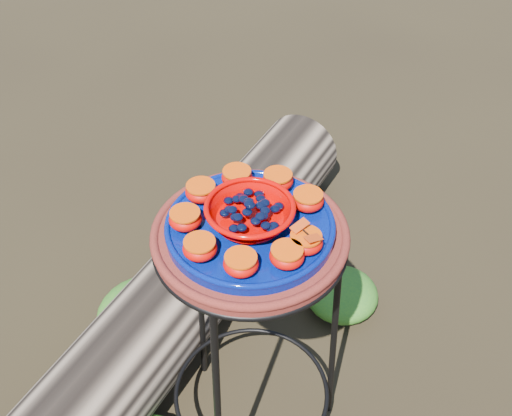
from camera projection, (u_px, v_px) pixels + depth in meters
plant_stand at (251, 345)px, 1.55m from camera, size 0.44×0.44×0.70m
terracotta_saucer at (250, 237)px, 1.30m from camera, size 0.40×0.40×0.03m
cobalt_plate at (250, 228)px, 1.29m from camera, size 0.34×0.34×0.02m
red_bowl at (250, 215)px, 1.26m from camera, size 0.17×0.17×0.05m
glass_gems at (250, 202)px, 1.24m from camera, size 0.13×0.13×0.02m
orange_half_0 at (306, 242)px, 1.21m from camera, size 0.07×0.07×0.04m
orange_half_1 at (308, 200)px, 1.30m from camera, size 0.07×0.07×0.04m
orange_half_2 at (278, 181)px, 1.35m from camera, size 0.07×0.07×0.04m
orange_half_3 at (237, 177)px, 1.36m from camera, size 0.07×0.07×0.04m
orange_half_4 at (201, 192)px, 1.32m from camera, size 0.07×0.07×0.04m
orange_half_5 at (185, 219)px, 1.26m from camera, size 0.07×0.07×0.04m
orange_half_6 at (200, 248)px, 1.20m from camera, size 0.07×0.07×0.04m
orange_half_7 at (241, 264)px, 1.17m from camera, size 0.07×0.07×0.04m
orange_half_8 at (287, 256)px, 1.19m from camera, size 0.07×0.07×0.04m
butterfly at (306, 233)px, 1.20m from camera, size 0.08×0.05×0.01m
driftwood_log at (198, 275)px, 2.00m from camera, size 1.57×0.93×0.29m
foliage_right at (342, 293)px, 2.05m from camera, size 0.23×0.23×0.12m
foliage_back at (146, 314)px, 1.97m from camera, size 0.30×0.30×0.15m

